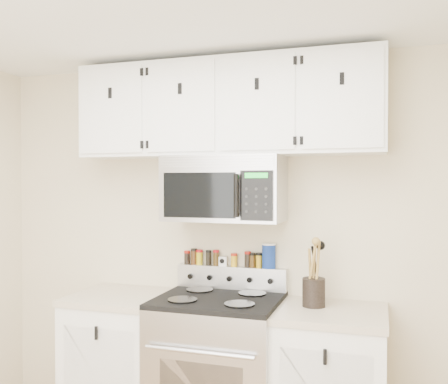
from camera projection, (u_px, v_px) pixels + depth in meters
name	position (u px, v px, depth m)	size (l,w,h in m)	color
back_wall	(233.00, 244.00, 3.41)	(3.50, 0.01, 2.50)	beige
range	(218.00, 371.00, 3.12)	(0.76, 0.65, 1.10)	#B7B7BA
base_cabinet_left	(122.00, 362.00, 3.35)	(0.64, 0.62, 0.92)	white
microwave	(225.00, 188.00, 3.22)	(0.76, 0.44, 0.42)	#9E9EA3
upper_cabinets	(226.00, 108.00, 3.24)	(2.00, 0.35, 0.62)	white
utensil_crock	(314.00, 290.00, 3.00)	(0.14, 0.14, 0.40)	black
kitchen_timer	(223.00, 261.00, 3.40)	(0.05, 0.04, 0.06)	white
salt_canister	(269.00, 256.00, 3.30)	(0.09, 0.09, 0.17)	navy
spice_jar_0	(187.00, 257.00, 3.48)	(0.04, 0.04, 0.09)	black
spice_jar_1	(194.00, 256.00, 3.46)	(0.04, 0.04, 0.11)	#442710
spice_jar_2	(199.00, 257.00, 3.45)	(0.05, 0.05, 0.10)	gold
spice_jar_3	(208.00, 258.00, 3.43)	(0.04, 0.04, 0.10)	black
spice_jar_4	(216.00, 258.00, 3.41)	(0.04, 0.04, 0.11)	#402C0F
spice_jar_5	(234.00, 260.00, 3.37)	(0.04, 0.04, 0.09)	gold
spice_jar_6	(248.00, 259.00, 3.35)	(0.04, 0.04, 0.10)	black
spice_jar_7	(252.00, 260.00, 3.34)	(0.04, 0.04, 0.10)	#422C0F
spice_jar_8	(259.00, 260.00, 3.32)	(0.04, 0.04, 0.10)	gold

